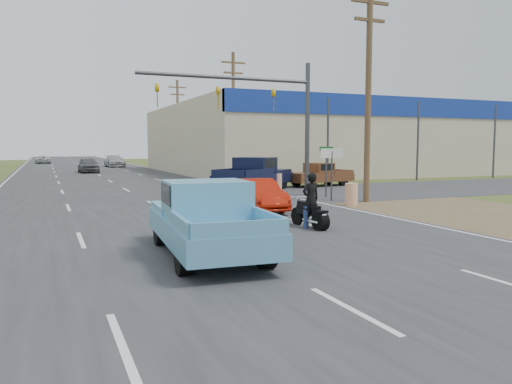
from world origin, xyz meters
name	(u,v)px	position (x,y,z in m)	size (l,w,h in m)	color
ground	(351,311)	(0.00, 0.00, 0.00)	(200.00, 200.00, 0.00)	#425020
main_road	(99,176)	(0.00, 40.00, 0.01)	(15.00, 180.00, 0.02)	#2D2D30
cross_road	(145,200)	(0.00, 18.00, 0.01)	(120.00, 10.00, 0.02)	#2D2D30
dirt_verge	(436,207)	(11.00, 10.00, 0.01)	(8.00, 18.00, 0.01)	brown
big_box_store	(392,140)	(32.00, 39.93, 3.31)	(50.00, 28.10, 6.60)	#B7A88C
utility_pole_1	(368,88)	(9.50, 13.00, 5.32)	(2.00, 0.28, 10.00)	#4C3823
utility_pole_2	(233,112)	(9.50, 31.00, 5.32)	(2.00, 0.28, 10.00)	#4C3823
utility_pole_3	(178,122)	(9.50, 49.00, 5.32)	(2.00, 0.28, 10.00)	#4C3823
tree_3	(389,127)	(55.00, 70.00, 6.19)	(8.40, 8.40, 10.40)	#422D19
tree_5	(219,131)	(30.00, 95.00, 5.88)	(7.98, 7.98, 9.88)	#422D19
barrel_0	(351,195)	(8.00, 12.00, 0.50)	(0.56, 0.56, 1.00)	orange
barrel_1	(277,182)	(8.40, 20.50, 0.50)	(0.56, 0.56, 1.00)	orange
lane_sign	(332,162)	(8.20, 14.00, 1.90)	(1.20, 0.08, 2.52)	#3F3F44
street_name_sign	(326,166)	(8.80, 15.50, 1.61)	(0.80, 0.08, 2.61)	#3F3F44
signal_mast	(261,103)	(5.82, 17.00, 4.80)	(9.12, 0.40, 7.00)	#3F3F44
red_convertible	(258,195)	(3.50, 11.98, 0.64)	(1.36, 3.91, 1.29)	#AE1908
motorcycle	(311,215)	(3.35, 7.30, 0.43)	(0.59, 1.92, 0.97)	black
rider	(311,202)	(3.34, 7.33, 0.85)	(0.62, 0.40, 1.69)	black
blue_pickup	(206,218)	(-0.90, 4.90, 0.91)	(2.46, 5.58, 1.81)	black
navy_pickup	(255,174)	(7.08, 20.79, 1.00)	(6.11, 5.47, 1.98)	black
brown_pickup	(319,175)	(12.12, 21.98, 0.77)	(4.87, 2.63, 1.53)	black
distant_car_grey	(88,165)	(-0.50, 45.52, 0.76)	(1.80, 4.48, 1.52)	#4E4E53
distant_car_silver	(115,161)	(3.69, 58.56, 0.74)	(2.07, 5.09, 1.48)	#AEADB2
distant_car_white	(43,160)	(-4.71, 75.51, 0.61)	(2.01, 4.36, 1.21)	silver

